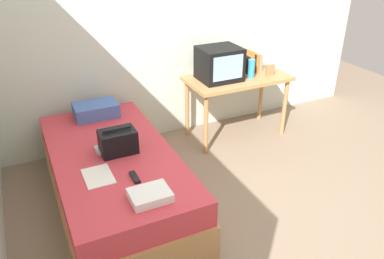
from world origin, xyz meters
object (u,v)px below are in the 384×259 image
(book_row, at_px, (252,62))
(folded_towel, at_px, (150,195))
(water_bottle, at_px, (251,69))
(handbag, at_px, (118,142))
(magazine, at_px, (98,176))
(pillow, at_px, (96,110))
(tv, at_px, (219,64))
(remote_silver, at_px, (98,150))
(picture_frame, at_px, (270,70))
(remote_dark, at_px, (135,177))
(desk, at_px, (237,85))
(bed, at_px, (115,179))

(book_row, distance_m, folded_towel, 2.38)
(water_bottle, xyz_separation_m, handbag, (-1.71, -0.62, -0.20))
(water_bottle, distance_m, magazine, 2.18)
(pillow, height_order, handbag, handbag)
(tv, distance_m, remote_silver, 1.69)
(folded_towel, bearing_deg, pillow, 91.06)
(picture_frame, height_order, handbag, picture_frame)
(water_bottle, relative_size, pillow, 0.49)
(remote_dark, bearing_deg, desk, 35.55)
(remote_dark, height_order, folded_towel, folded_towel)
(book_row, height_order, handbag, book_row)
(desk, xyz_separation_m, remote_silver, (-1.75, -0.63, -0.09))
(tv, xyz_separation_m, remote_silver, (-1.52, -0.65, -0.36))
(picture_frame, relative_size, magazine, 0.44)
(desk, relative_size, remote_silver, 8.06)
(remote_silver, bearing_deg, desk, 19.72)
(desk, xyz_separation_m, folded_towel, (-1.57, -1.42, -0.07))
(pillow, height_order, remote_dark, pillow)
(folded_towel, bearing_deg, magazine, 121.76)
(remote_silver, bearing_deg, water_bottle, 16.21)
(remote_dark, distance_m, folded_towel, 0.29)
(water_bottle, height_order, remote_dark, water_bottle)
(book_row, distance_m, magazine, 2.37)
(book_row, bearing_deg, picture_frame, -64.14)
(bed, bearing_deg, water_bottle, 18.91)
(remote_dark, xyz_separation_m, remote_silver, (-0.16, 0.51, 0.00))
(desk, relative_size, remote_dark, 7.44)
(desk, xyz_separation_m, picture_frame, (0.35, -0.12, 0.16))
(bed, bearing_deg, picture_frame, 15.96)
(pillow, relative_size, remote_silver, 2.94)
(handbag, bearing_deg, remote_dark, -90.03)
(handbag, height_order, folded_towel, handbag)
(remote_dark, bearing_deg, water_bottle, 31.63)
(pillow, bearing_deg, remote_dark, -89.63)
(pillow, xyz_separation_m, handbag, (0.01, -0.78, 0.03))
(handbag, bearing_deg, pillow, 90.59)
(desk, distance_m, magazine, 2.09)
(picture_frame, distance_m, handbag, 2.03)
(bed, distance_m, folded_towel, 0.80)
(handbag, bearing_deg, magazine, -130.32)
(water_bottle, height_order, book_row, book_row)
(desk, relative_size, magazine, 4.00)
(magazine, bearing_deg, book_row, 27.67)
(bed, height_order, picture_frame, picture_frame)
(handbag, bearing_deg, folded_towel, -88.43)
(bed, xyz_separation_m, remote_dark, (0.05, -0.45, 0.28))
(bed, xyz_separation_m, desk, (1.65, 0.69, 0.37))
(handbag, height_order, remote_dark, handbag)
(book_row, distance_m, handbag, 2.01)
(desk, height_order, tv, tv)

